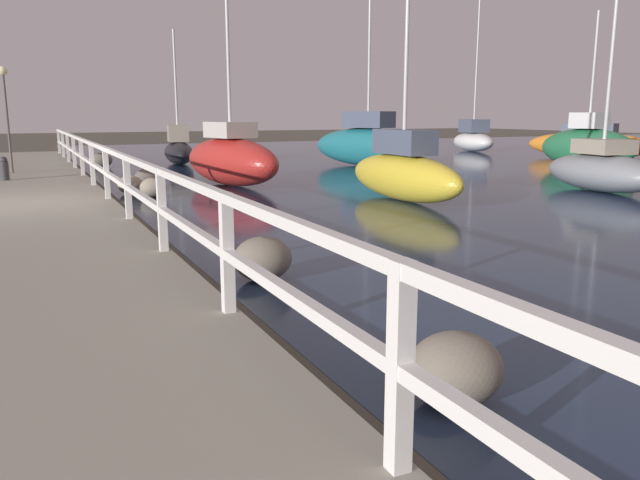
{
  "coord_description": "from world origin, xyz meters",
  "views": [
    {
      "loc": [
        0.34,
        -13.09,
        2.01
      ],
      "look_at": [
        5.11,
        -3.09,
        -0.24
      ],
      "focal_mm": 35.0,
      "sensor_mm": 36.0,
      "label": 1
    }
  ],
  "objects_px": {
    "sailboat_white": "(473,139)",
    "sailboat_teal": "(368,144)",
    "sailboat_black": "(179,150)",
    "sailboat_green": "(587,146)",
    "sailboat_red": "(231,159)",
    "sailboat_gray": "(602,169)",
    "dock_lamp": "(5,95)",
    "sailboat_orange": "(588,143)",
    "sailboat_yellow": "(403,172)",
    "mooring_bollard": "(4,168)"
  },
  "relations": [
    {
      "from": "sailboat_white",
      "to": "sailboat_teal",
      "type": "bearing_deg",
      "value": -136.19
    },
    {
      "from": "sailboat_black",
      "to": "sailboat_green",
      "type": "distance_m",
      "value": 15.85
    },
    {
      "from": "sailboat_black",
      "to": "sailboat_red",
      "type": "relative_size",
      "value": 0.68
    },
    {
      "from": "sailboat_black",
      "to": "sailboat_gray",
      "type": "bearing_deg",
      "value": -51.26
    },
    {
      "from": "dock_lamp",
      "to": "sailboat_black",
      "type": "distance_m",
      "value": 8.31
    },
    {
      "from": "sailboat_black",
      "to": "sailboat_white",
      "type": "xyz_separation_m",
      "value": [
        16.41,
        1.78,
        0.11
      ]
    },
    {
      "from": "sailboat_black",
      "to": "sailboat_red",
      "type": "bearing_deg",
      "value": -83.73
    },
    {
      "from": "sailboat_orange",
      "to": "sailboat_black",
      "type": "xyz_separation_m",
      "value": [
        -17.7,
        4.77,
        -0.1
      ]
    },
    {
      "from": "sailboat_black",
      "to": "sailboat_gray",
      "type": "height_order",
      "value": "sailboat_gray"
    },
    {
      "from": "sailboat_white",
      "to": "sailboat_orange",
      "type": "bearing_deg",
      "value": -66.18
    },
    {
      "from": "sailboat_teal",
      "to": "sailboat_white",
      "type": "xyz_separation_m",
      "value": [
        10.03,
        6.06,
        -0.16
      ]
    },
    {
      "from": "sailboat_yellow",
      "to": "sailboat_gray",
      "type": "bearing_deg",
      "value": -7.15
    },
    {
      "from": "sailboat_green",
      "to": "sailboat_white",
      "type": "height_order",
      "value": "sailboat_white"
    },
    {
      "from": "mooring_bollard",
      "to": "sailboat_yellow",
      "type": "bearing_deg",
      "value": -33.65
    },
    {
      "from": "dock_lamp",
      "to": "sailboat_teal",
      "type": "xyz_separation_m",
      "value": [
        12.44,
        1.06,
        -1.67
      ]
    },
    {
      "from": "sailboat_black",
      "to": "sailboat_green",
      "type": "height_order",
      "value": "sailboat_green"
    },
    {
      "from": "mooring_bollard",
      "to": "sailboat_gray",
      "type": "xyz_separation_m",
      "value": [
        14.11,
        -6.4,
        -0.05
      ]
    },
    {
      "from": "dock_lamp",
      "to": "sailboat_red",
      "type": "xyz_separation_m",
      "value": [
        5.63,
        -3.05,
        -1.77
      ]
    },
    {
      "from": "sailboat_orange",
      "to": "sailboat_red",
      "type": "height_order",
      "value": "sailboat_red"
    },
    {
      "from": "mooring_bollard",
      "to": "sailboat_white",
      "type": "height_order",
      "value": "sailboat_white"
    },
    {
      "from": "sailboat_orange",
      "to": "sailboat_gray",
      "type": "distance_m",
      "value": 13.41
    },
    {
      "from": "sailboat_yellow",
      "to": "sailboat_orange",
      "type": "bearing_deg",
      "value": 29.11
    },
    {
      "from": "dock_lamp",
      "to": "sailboat_green",
      "type": "bearing_deg",
      "value": -9.7
    },
    {
      "from": "sailboat_orange",
      "to": "sailboat_black",
      "type": "bearing_deg",
      "value": 144.0
    },
    {
      "from": "sailboat_yellow",
      "to": "sailboat_black",
      "type": "xyz_separation_m",
      "value": [
        -2.26,
        13.15,
        -0.09
      ]
    },
    {
      "from": "sailboat_yellow",
      "to": "sailboat_red",
      "type": "bearing_deg",
      "value": 119.99
    },
    {
      "from": "dock_lamp",
      "to": "sailboat_gray",
      "type": "distance_m",
      "value": 16.5
    },
    {
      "from": "sailboat_red",
      "to": "sailboat_white",
      "type": "xyz_separation_m",
      "value": [
        16.84,
        10.16,
        -0.07
      ]
    },
    {
      "from": "sailboat_gray",
      "to": "sailboat_red",
      "type": "bearing_deg",
      "value": 154.98
    },
    {
      "from": "sailboat_black",
      "to": "sailboat_green",
      "type": "bearing_deg",
      "value": -23.88
    },
    {
      "from": "dock_lamp",
      "to": "sailboat_white",
      "type": "relative_size",
      "value": 0.37
    },
    {
      "from": "dock_lamp",
      "to": "sailboat_green",
      "type": "relative_size",
      "value": 0.53
    },
    {
      "from": "sailboat_red",
      "to": "mooring_bollard",
      "type": "bearing_deg",
      "value": 158.83
    },
    {
      "from": "sailboat_black",
      "to": "sailboat_white",
      "type": "bearing_deg",
      "value": 15.36
    },
    {
      "from": "sailboat_teal",
      "to": "sailboat_black",
      "type": "bearing_deg",
      "value": 126.5
    },
    {
      "from": "dock_lamp",
      "to": "sailboat_black",
      "type": "relative_size",
      "value": 0.57
    },
    {
      "from": "mooring_bollard",
      "to": "sailboat_white",
      "type": "bearing_deg",
      "value": 22.34
    },
    {
      "from": "dock_lamp",
      "to": "sailboat_gray",
      "type": "xyz_separation_m",
      "value": [
        13.95,
        -8.58,
        -1.95
      ]
    },
    {
      "from": "dock_lamp",
      "to": "sailboat_gray",
      "type": "bearing_deg",
      "value": -31.6
    },
    {
      "from": "mooring_bollard",
      "to": "sailboat_teal",
      "type": "xyz_separation_m",
      "value": [
        12.59,
        3.24,
        0.22
      ]
    },
    {
      "from": "mooring_bollard",
      "to": "sailboat_gray",
      "type": "relative_size",
      "value": 0.08
    },
    {
      "from": "mooring_bollard",
      "to": "sailboat_yellow",
      "type": "height_order",
      "value": "sailboat_yellow"
    },
    {
      "from": "mooring_bollard",
      "to": "sailboat_green",
      "type": "height_order",
      "value": "sailboat_green"
    },
    {
      "from": "sailboat_yellow",
      "to": "sailboat_teal",
      "type": "xyz_separation_m",
      "value": [
        4.12,
        8.87,
        0.19
      ]
    },
    {
      "from": "sailboat_green",
      "to": "dock_lamp",
      "type": "bearing_deg",
      "value": 160.23
    },
    {
      "from": "sailboat_yellow",
      "to": "sailboat_white",
      "type": "relative_size",
      "value": 0.71
    },
    {
      "from": "dock_lamp",
      "to": "sailboat_red",
      "type": "bearing_deg",
      "value": -28.42
    },
    {
      "from": "sailboat_yellow",
      "to": "sailboat_gray",
      "type": "relative_size",
      "value": 0.76
    },
    {
      "from": "sailboat_green",
      "to": "sailboat_red",
      "type": "relative_size",
      "value": 0.72
    },
    {
      "from": "dock_lamp",
      "to": "sailboat_red",
      "type": "relative_size",
      "value": 0.38
    }
  ]
}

